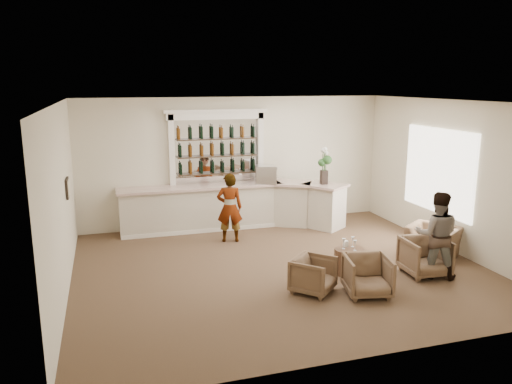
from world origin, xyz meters
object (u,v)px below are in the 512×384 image
(sommelier, at_px, (230,208))
(armchair_far, at_px, (433,241))
(cocktail_table, at_px, (349,261))
(armchair_left, at_px, (313,275))
(flower_vase, at_px, (324,164))
(bar_counter, at_px, (234,206))
(armchair_center, at_px, (368,276))
(armchair_right, at_px, (425,257))
(espresso_machine, at_px, (266,174))
(guest, at_px, (437,235))

(sommelier, height_order, armchair_far, sommelier)
(cocktail_table, relative_size, armchair_left, 0.84)
(sommelier, xyz_separation_m, armchair_far, (3.94, -2.23, -0.49))
(flower_vase, bearing_deg, sommelier, -170.84)
(bar_counter, distance_m, flower_vase, 2.51)
(armchair_center, xyz_separation_m, armchair_far, (2.36, 1.41, -0.03))
(cocktail_table, height_order, armchair_right, armchair_right)
(armchair_center, height_order, espresso_machine, espresso_machine)
(cocktail_table, distance_m, espresso_machine, 3.81)
(cocktail_table, xyz_separation_m, guest, (1.49, -0.63, 0.59))
(bar_counter, distance_m, sommelier, 1.11)
(sommelier, bearing_deg, cocktail_table, 135.30)
(bar_counter, relative_size, cocktail_table, 9.62)
(bar_counter, relative_size, guest, 3.42)
(espresso_machine, bearing_deg, armchair_far, -36.52)
(espresso_machine, bearing_deg, cocktail_table, -68.34)
(armchair_right, height_order, espresso_machine, espresso_machine)
(armchair_right, bearing_deg, bar_counter, 126.48)
(guest, height_order, armchair_right, guest)
(espresso_machine, bearing_deg, armchair_right, -52.16)
(armchair_right, relative_size, espresso_machine, 1.57)
(sommelier, bearing_deg, bar_counter, -98.74)
(cocktail_table, height_order, armchair_left, armchair_left)
(armchair_left, xyz_separation_m, armchair_center, (0.86, -0.39, 0.03))
(armchair_far, bearing_deg, armchair_center, -93.68)
(cocktail_table, height_order, flower_vase, flower_vase)
(guest, bearing_deg, espresso_machine, -33.16)
(armchair_far, bearing_deg, guest, -68.94)
(cocktail_table, distance_m, armchair_right, 1.45)
(armchair_far, xyz_separation_m, flower_vase, (-1.38, 2.64, 1.34))
(cocktail_table, bearing_deg, guest, -22.92)
(bar_counter, bearing_deg, flower_vase, -15.51)
(armchair_left, xyz_separation_m, espresso_machine, (0.47, 4.22, 1.05))
(armchair_right, distance_m, espresso_machine, 4.63)
(sommelier, xyz_separation_m, armchair_right, (3.11, -3.13, -0.44))
(cocktail_table, relative_size, sommelier, 0.37)
(cocktail_table, distance_m, armchair_far, 2.23)
(sommelier, bearing_deg, armchair_center, 125.10)
(armchair_far, bearing_deg, bar_counter, -166.85)
(guest, bearing_deg, armchair_left, 30.94)
(guest, bearing_deg, cocktail_table, 8.08)
(armchair_left, distance_m, armchair_right, 2.39)
(bar_counter, xyz_separation_m, armchair_center, (1.20, -4.66, -0.22))
(bar_counter, bearing_deg, guest, -56.20)
(flower_vase, bearing_deg, armchair_center, -103.56)
(cocktail_table, relative_size, guest, 0.36)
(guest, bearing_deg, bar_counter, -25.20)
(cocktail_table, xyz_separation_m, armchair_left, (-1.03, -0.63, 0.07))
(armchair_left, bearing_deg, espresso_machine, 39.35)
(armchair_right, distance_m, armchair_far, 1.23)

